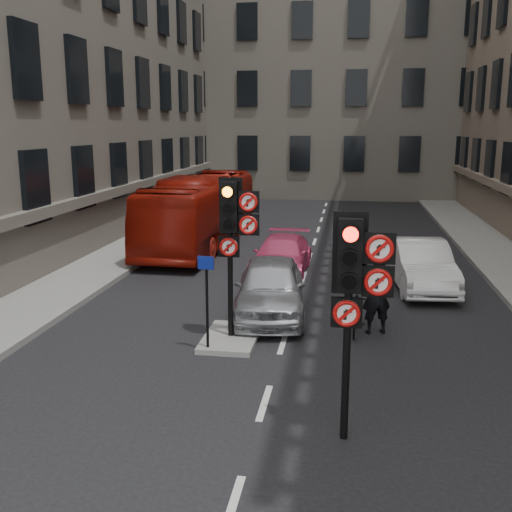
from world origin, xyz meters
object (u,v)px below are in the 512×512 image
(signal_far, at_px, (234,224))
(bus_red, at_px, (201,211))
(car_pink, at_px, (282,256))
(motorcyclist, at_px, (376,293))
(info_sign, at_px, (207,289))
(motorcycle, at_px, (356,312))
(signal_near, at_px, (355,280))
(car_silver, at_px, (270,287))
(car_white, at_px, (421,265))

(signal_far, distance_m, bus_red, 11.14)
(car_pink, height_order, bus_red, bus_red)
(car_pink, relative_size, motorcyclist, 2.17)
(bus_red, bearing_deg, info_sign, -74.04)
(signal_far, bearing_deg, motorcycle, 20.31)
(signal_near, xyz_separation_m, car_silver, (-2.05, 6.01, -1.84))
(signal_near, bearing_deg, motorcyclist, 83.39)
(car_silver, relative_size, car_pink, 1.03)
(bus_red, height_order, motorcyclist, bus_red)
(car_silver, xyz_separation_m, car_pink, (-0.20, 4.32, -0.13))
(signal_near, height_order, motorcyclist, signal_near)
(signal_near, relative_size, bus_red, 0.35)
(signal_far, relative_size, motorcycle, 2.14)
(car_white, xyz_separation_m, car_pink, (-4.31, 1.06, -0.11))
(signal_far, height_order, bus_red, signal_far)
(car_white, bearing_deg, info_sign, -134.89)
(car_silver, relative_size, info_sign, 2.15)
(signal_near, bearing_deg, motorcycle, 88.60)
(bus_red, bearing_deg, car_silver, -63.82)
(car_white, relative_size, motorcyclist, 2.24)
(car_white, bearing_deg, signal_near, -107.44)
(signal_near, bearing_deg, signal_far, 123.02)
(signal_near, distance_m, car_silver, 6.61)
(car_pink, bearing_deg, motorcyclist, -60.41)
(bus_red, relative_size, info_sign, 5.03)
(motorcycle, bearing_deg, car_pink, 117.40)
(info_sign, bearing_deg, bus_red, 111.89)
(car_silver, bearing_deg, signal_far, -111.05)
(signal_far, xyz_separation_m, car_silver, (0.55, 2.01, -1.96))
(signal_far, relative_size, bus_red, 0.35)
(car_white, bearing_deg, car_pink, 161.31)
(signal_far, relative_size, motorcyclist, 1.84)
(signal_near, bearing_deg, info_sign, 133.58)
(signal_near, relative_size, car_silver, 0.82)
(signal_near, height_order, car_pink, signal_near)
(signal_near, distance_m, car_white, 9.67)
(signal_near, distance_m, bus_red, 15.77)
(car_silver, xyz_separation_m, motorcycle, (2.17, -1.00, -0.24))
(car_silver, xyz_separation_m, car_white, (4.12, 3.26, -0.02))
(motorcycle, bearing_deg, signal_near, -87.96)
(car_white, xyz_separation_m, motorcyclist, (-1.49, -4.26, 0.25))
(signal_far, bearing_deg, signal_near, -56.98)
(signal_near, xyz_separation_m, motorcyclist, (0.58, 5.01, -1.61))
(bus_red, relative_size, motorcycle, 6.08)
(car_silver, bearing_deg, signal_near, -76.81)
(signal_far, relative_size, car_pink, 0.85)
(signal_far, relative_size, car_silver, 0.82)
(car_pink, distance_m, info_sign, 7.23)
(car_pink, height_order, info_sign, info_sign)
(car_silver, xyz_separation_m, motorcyclist, (2.63, -1.00, 0.23))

